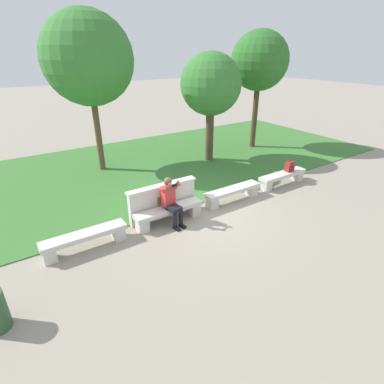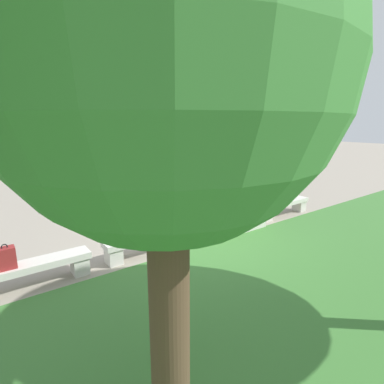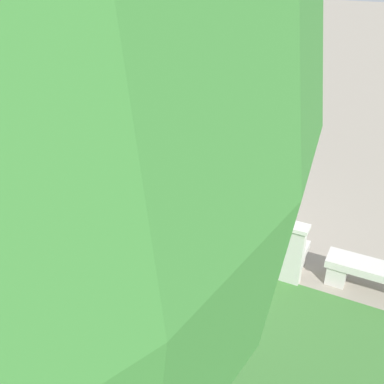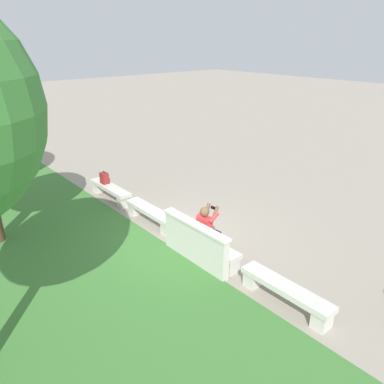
% 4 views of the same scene
% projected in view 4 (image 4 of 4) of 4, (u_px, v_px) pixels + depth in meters
% --- Properties ---
extents(ground_plane, '(80.00, 80.00, 0.00)m').
position_uv_depth(ground_plane, '(176.00, 239.00, 9.81)').
color(ground_plane, gray).
extents(bench_main, '(1.99, 0.40, 0.45)m').
position_uv_depth(bench_main, '(285.00, 292.00, 7.28)').
color(bench_main, beige).
rests_on(bench_main, ground).
extents(bench_near, '(1.99, 0.40, 0.45)m').
position_uv_depth(bench_near, '(206.00, 246.00, 8.89)').
color(bench_near, beige).
rests_on(bench_near, ground).
extents(bench_mid, '(1.99, 0.40, 0.45)m').
position_uv_depth(bench_mid, '(151.00, 214.00, 10.50)').
color(bench_mid, beige).
rests_on(bench_mid, ground).
extents(bench_far, '(1.99, 0.40, 0.45)m').
position_uv_depth(bench_far, '(110.00, 190.00, 12.12)').
color(bench_far, beige).
rests_on(bench_far, ground).
extents(backrest_wall_with_plaque, '(2.07, 0.24, 1.01)m').
position_uv_depth(backrest_wall_with_plaque, '(195.00, 243.00, 8.60)').
color(backrest_wall_with_plaque, beige).
rests_on(backrest_wall_with_plaque, ground).
extents(person_photographer, '(0.50, 0.75, 1.32)m').
position_uv_depth(person_photographer, '(208.00, 228.00, 8.79)').
color(person_photographer, black).
rests_on(person_photographer, ground).
extents(backpack, '(0.28, 0.24, 0.43)m').
position_uv_depth(backpack, '(105.00, 178.00, 12.21)').
color(backpack, maroon).
rests_on(backpack, bench_far).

